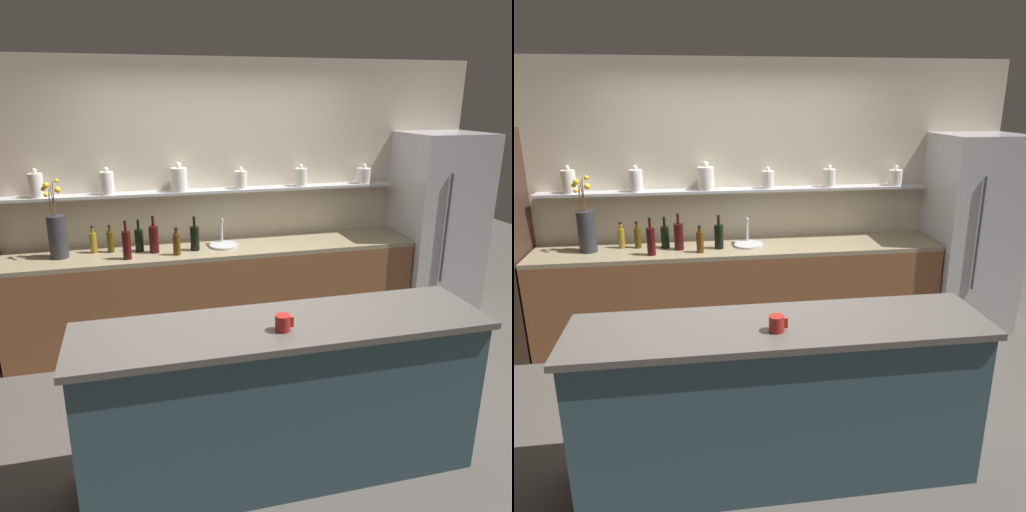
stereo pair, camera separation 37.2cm
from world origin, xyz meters
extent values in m
plane|color=#4C4742|center=(0.00, 0.00, 0.00)|extent=(12.00, 12.00, 0.00)
cube|color=beige|center=(0.00, 1.60, 1.30)|extent=(5.20, 0.10, 2.60)
cube|color=#B7B7BC|center=(-0.07, 1.46, 1.41)|extent=(3.67, 0.18, 0.02)
cylinder|color=silver|center=(-1.59, 1.45, 1.52)|extent=(0.12, 0.12, 0.21)
sphere|color=silver|center=(-1.59, 1.45, 1.65)|extent=(0.04, 0.04, 0.04)
cylinder|color=silver|center=(-1.00, 1.45, 1.52)|extent=(0.12, 0.12, 0.20)
sphere|color=silver|center=(-1.00, 1.45, 1.64)|extent=(0.04, 0.04, 0.04)
cylinder|color=silver|center=(-0.36, 1.45, 1.53)|extent=(0.15, 0.15, 0.21)
sphere|color=silver|center=(-0.36, 1.45, 1.66)|extent=(0.05, 0.05, 0.05)
cylinder|color=silver|center=(0.22, 1.45, 1.50)|extent=(0.12, 0.12, 0.17)
sphere|color=silver|center=(0.22, 1.45, 1.61)|extent=(0.04, 0.04, 0.04)
cylinder|color=silver|center=(0.82, 1.45, 1.51)|extent=(0.12, 0.12, 0.17)
sphere|color=silver|center=(0.82, 1.45, 1.61)|extent=(0.04, 0.04, 0.04)
cylinder|color=silver|center=(1.49, 1.45, 1.50)|extent=(0.13, 0.13, 0.15)
sphere|color=silver|center=(1.49, 1.45, 1.59)|extent=(0.05, 0.05, 0.05)
cube|color=brown|center=(-0.07, 1.24, 0.44)|extent=(3.77, 0.62, 0.88)
cube|color=gray|center=(-0.07, 1.24, 0.90)|extent=(3.77, 0.62, 0.04)
cube|color=#334C56|center=(0.00, -0.68, 0.49)|extent=(2.35, 0.55, 0.98)
cube|color=#56514C|center=(0.00, -0.68, 1.00)|extent=(2.41, 0.61, 0.04)
cube|color=#B7B7BC|center=(2.21, 1.20, 0.96)|extent=(0.77, 0.70, 1.92)
cylinder|color=#4C4C51|center=(2.08, 0.83, 1.06)|extent=(0.02, 0.02, 1.06)
cylinder|color=#2D2D33|center=(-1.44, 1.26, 1.11)|extent=(0.15, 0.15, 0.37)
cylinder|color=#4C3319|center=(-1.46, 1.26, 1.41)|extent=(0.01, 0.04, 0.23)
sphere|color=yellow|center=(-1.50, 1.26, 1.52)|extent=(0.04, 0.04, 0.04)
cylinder|color=#4C3319|center=(-1.44, 1.25, 1.42)|extent=(0.03, 0.06, 0.26)
sphere|color=yellow|center=(-1.48, 1.24, 1.56)|extent=(0.05, 0.05, 0.05)
cylinder|color=#4C3319|center=(-1.43, 1.26, 1.44)|extent=(0.02, 0.03, 0.29)
sphere|color=yellow|center=(-1.39, 1.27, 1.58)|extent=(0.04, 0.04, 0.04)
cylinder|color=#4C3319|center=(-1.45, 1.23, 1.39)|extent=(0.03, 0.02, 0.19)
sphere|color=yellow|center=(-1.48, 1.20, 1.48)|extent=(0.04, 0.04, 0.04)
cylinder|color=#4C3319|center=(-1.43, 1.26, 1.40)|extent=(0.02, 0.05, 0.21)
sphere|color=yellow|center=(-1.39, 1.27, 1.51)|extent=(0.05, 0.05, 0.05)
cylinder|color=#B7B7BC|center=(0.01, 1.24, 0.93)|extent=(0.27, 0.27, 0.02)
cylinder|color=#B7B7BC|center=(0.01, 1.34, 1.05)|extent=(0.02, 0.02, 0.22)
cylinder|color=#B7B7BC|center=(0.01, 1.28, 1.16)|extent=(0.02, 0.12, 0.02)
cylinder|color=#47380A|center=(-1.01, 1.31, 1.01)|extent=(0.06, 0.06, 0.19)
cylinder|color=#47380A|center=(-1.01, 1.31, 1.13)|extent=(0.03, 0.03, 0.05)
cylinder|color=black|center=(-1.01, 1.31, 1.16)|extent=(0.03, 0.03, 0.01)
cylinder|color=olive|center=(-1.15, 1.33, 1.01)|extent=(0.06, 0.06, 0.18)
cylinder|color=olive|center=(-1.15, 1.33, 1.13)|extent=(0.03, 0.03, 0.05)
cylinder|color=black|center=(-1.15, 1.33, 1.16)|extent=(0.03, 0.03, 0.01)
cylinder|color=#4C2D0C|center=(-0.44, 1.09, 1.01)|extent=(0.06, 0.06, 0.19)
cylinder|color=#4C2D0C|center=(-0.44, 1.09, 1.13)|extent=(0.03, 0.03, 0.04)
cylinder|color=black|center=(-0.44, 1.09, 1.16)|extent=(0.03, 0.03, 0.01)
cylinder|color=#380C0C|center=(-0.63, 1.21, 1.04)|extent=(0.08, 0.08, 0.24)
cylinder|color=#380C0C|center=(-0.63, 1.21, 1.20)|extent=(0.02, 0.02, 0.08)
cylinder|color=black|center=(-0.63, 1.21, 1.25)|extent=(0.03, 0.03, 0.01)
cylinder|color=black|center=(-0.27, 1.19, 1.03)|extent=(0.08, 0.08, 0.22)
cylinder|color=black|center=(-0.27, 1.19, 1.18)|extent=(0.02, 0.02, 0.08)
cylinder|color=black|center=(-0.27, 1.19, 1.23)|extent=(0.03, 0.03, 0.01)
cylinder|color=black|center=(-0.76, 1.28, 1.02)|extent=(0.08, 0.08, 0.20)
cylinder|color=black|center=(-0.76, 1.28, 1.16)|extent=(0.02, 0.02, 0.08)
cylinder|color=black|center=(-0.76, 1.28, 1.21)|extent=(0.03, 0.03, 0.01)
cylinder|color=#380C0C|center=(-0.87, 1.07, 1.04)|extent=(0.07, 0.07, 0.25)
cylinder|color=#380C0C|center=(-0.87, 1.07, 1.21)|extent=(0.02, 0.02, 0.08)
cylinder|color=black|center=(-0.87, 1.07, 1.25)|extent=(0.03, 0.03, 0.01)
cylinder|color=maroon|center=(-0.04, -0.77, 1.07)|extent=(0.09, 0.09, 0.09)
cube|color=maroon|center=(0.01, -0.77, 1.07)|extent=(0.02, 0.01, 0.06)
camera|label=1|loc=(-0.79, -3.16, 2.25)|focal=35.00mm
camera|label=2|loc=(-0.43, -3.23, 2.25)|focal=35.00mm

